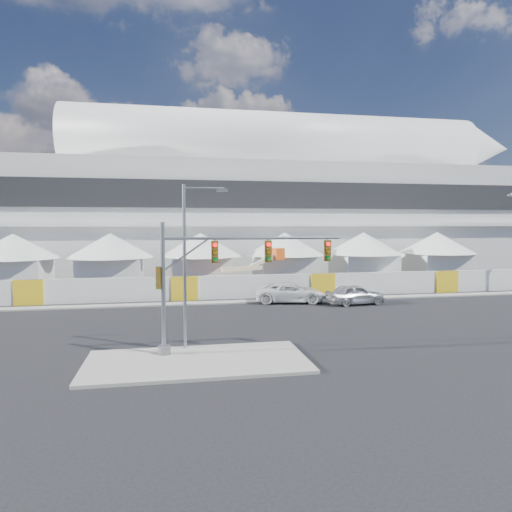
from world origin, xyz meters
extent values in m
plane|color=black|center=(0.00, 0.00, 0.00)|extent=(160.00, 160.00, 0.00)
cube|color=gray|center=(-6.00, -3.00, 0.07)|extent=(10.00, 5.00, 0.15)
cube|color=gray|center=(20.00, 12.50, 0.06)|extent=(80.00, 1.20, 0.12)
cube|color=silver|center=(8.00, 42.00, 7.00)|extent=(80.00, 24.00, 14.00)
cube|color=black|center=(8.00, 29.85, 9.80)|extent=(68.00, 0.30, 3.20)
cube|color=white|center=(8.00, 29.60, 6.30)|extent=(72.00, 0.80, 0.50)
cylinder|color=white|center=(8.00, 40.00, 17.78)|extent=(57.60, 8.40, 8.40)
cylinder|color=white|center=(10.00, 40.00, 17.36)|extent=(51.60, 6.80, 6.80)
cylinder|color=white|center=(12.00, 40.00, 16.94)|extent=(45.60, 5.20, 5.20)
cone|color=white|center=(40.80, 40.00, 18.00)|extent=(8.00, 7.60, 7.60)
cube|color=silver|center=(-22.00, 24.00, 1.50)|extent=(6.00, 6.00, 3.00)
cone|color=silver|center=(-22.00, 24.00, 4.20)|extent=(8.40, 8.40, 2.40)
cube|color=silver|center=(-13.00, 24.00, 1.50)|extent=(6.00, 6.00, 3.00)
cone|color=silver|center=(-13.00, 24.00, 4.20)|extent=(8.40, 8.40, 2.40)
cube|color=silver|center=(-4.00, 24.00, 1.50)|extent=(6.00, 6.00, 3.00)
cone|color=silver|center=(-4.00, 24.00, 4.20)|extent=(8.40, 8.40, 2.40)
cube|color=silver|center=(5.00, 24.00, 1.50)|extent=(6.00, 6.00, 3.00)
cone|color=silver|center=(5.00, 24.00, 4.20)|extent=(8.40, 8.40, 2.40)
cube|color=silver|center=(14.00, 24.00, 1.50)|extent=(6.00, 6.00, 3.00)
cone|color=silver|center=(14.00, 24.00, 4.20)|extent=(8.40, 8.40, 2.40)
cube|color=silver|center=(23.00, 24.00, 1.50)|extent=(6.00, 6.00, 3.00)
cone|color=silver|center=(23.00, 24.00, 4.20)|extent=(8.40, 8.40, 2.40)
cube|color=white|center=(6.00, 14.50, 1.00)|extent=(70.00, 0.25, 2.00)
imported|color=#B6B6BB|center=(7.14, 10.02, 0.80)|extent=(2.50, 4.90, 1.60)
imported|color=silver|center=(2.38, 11.87, 0.79)|extent=(3.53, 6.07, 1.59)
imported|color=white|center=(16.90, 19.17, 0.71)|extent=(3.34, 4.53, 1.42)
imported|color=black|center=(25.51, 19.47, 0.71)|extent=(3.52, 4.48, 1.43)
cylinder|color=gray|center=(-7.49, -1.76, 3.28)|extent=(0.21, 0.21, 6.27)
cylinder|color=gray|center=(-7.49, -1.76, 0.35)|extent=(0.61, 0.61, 0.40)
cylinder|color=gray|center=(-3.14, -1.76, 5.63)|extent=(8.69, 0.14, 0.14)
cube|color=#594714|center=(-5.05, -1.76, 4.99)|extent=(0.32, 0.22, 1.05)
cube|color=#594714|center=(-2.44, -1.76, 4.99)|extent=(0.32, 0.22, 1.05)
cube|color=#594714|center=(0.60, -1.76, 4.99)|extent=(0.32, 0.22, 1.05)
cube|color=#594714|center=(-7.70, -1.76, 3.81)|extent=(0.22, 0.32, 1.05)
cylinder|color=slate|center=(-6.45, -0.80, 4.20)|extent=(0.16, 0.16, 8.11)
cylinder|color=slate|center=(-5.46, -0.80, 8.08)|extent=(1.98, 0.11, 0.11)
cube|color=slate|center=(-4.56, -0.80, 7.99)|extent=(0.54, 0.23, 0.14)
cube|color=gray|center=(22.85, 12.50, 8.88)|extent=(0.61, 0.26, 0.15)
cube|color=#DC5214|center=(-1.84, 17.34, 0.61)|extent=(4.36, 3.13, 1.22)
cube|color=beige|center=(-0.51, 17.34, 2.22)|extent=(4.05, 1.93, 0.39)
cube|color=beige|center=(1.93, 17.34, 2.88)|extent=(3.15, 1.52, 1.34)
cube|color=#DC5214|center=(3.48, 17.34, 3.44)|extent=(1.30, 1.30, 1.11)
camera|label=1|loc=(-7.16, -23.46, 6.31)|focal=32.00mm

